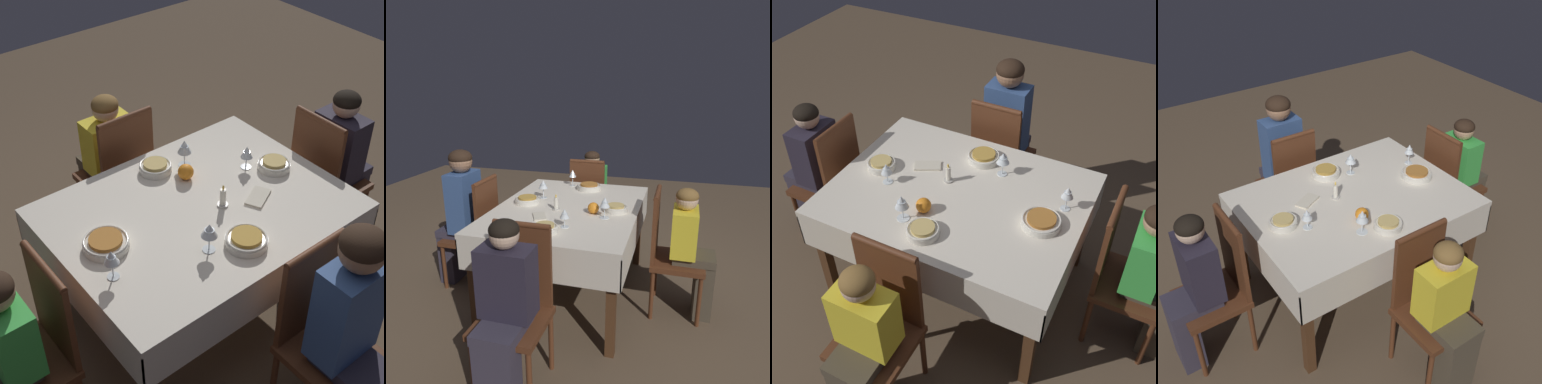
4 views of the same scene
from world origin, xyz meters
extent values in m
plane|color=brown|center=(0.00, 0.00, 0.00)|extent=(8.00, 8.00, 0.00)
cube|color=silver|center=(0.00, 0.00, 0.76)|extent=(1.49, 1.12, 0.04)
cube|color=silver|center=(0.00, 0.56, 0.63)|extent=(1.49, 0.01, 0.22)
cube|color=silver|center=(0.00, -0.56, 0.63)|extent=(1.49, 0.01, 0.22)
cube|color=silver|center=(0.74, 0.00, 0.63)|extent=(0.01, 1.12, 0.22)
cube|color=silver|center=(-0.74, 0.00, 0.63)|extent=(0.01, 1.12, 0.22)
cube|color=#4C2D19|center=(0.67, 0.49, 0.37)|extent=(0.06, 0.06, 0.74)
cube|color=#4C2D19|center=(-0.67, 0.49, 0.37)|extent=(0.06, 0.06, 0.74)
cube|color=#4C2D19|center=(0.67, -0.49, 0.37)|extent=(0.06, 0.06, 0.74)
cube|color=#4C2D19|center=(-0.67, -0.49, 0.37)|extent=(0.06, 0.06, 0.74)
cube|color=#562D19|center=(0.07, -0.88, 0.42)|extent=(0.39, 0.39, 0.04)
cube|color=#562D19|center=(0.07, -0.70, 0.70)|extent=(0.36, 0.03, 0.51)
cylinder|color=#562D19|center=(0.07, -0.70, 0.96)|extent=(0.35, 0.04, 0.04)
cylinder|color=#562D19|center=(-0.10, -1.05, 0.20)|extent=(0.03, 0.03, 0.40)
cylinder|color=#562D19|center=(0.24, -1.05, 0.20)|extent=(0.03, 0.03, 0.40)
cylinder|color=#562D19|center=(-0.10, -0.71, 0.20)|extent=(0.03, 0.03, 0.40)
cylinder|color=#562D19|center=(0.24, -0.71, 0.20)|extent=(0.03, 0.03, 0.40)
cube|color=#562D19|center=(1.06, -0.01, 0.42)|extent=(0.39, 0.39, 0.04)
cube|color=#562D19|center=(0.88, -0.01, 0.70)|extent=(0.03, 0.36, 0.51)
cylinder|color=#562D19|center=(0.88, -0.01, 0.96)|extent=(0.04, 0.35, 0.04)
cylinder|color=#562D19|center=(1.23, -0.18, 0.20)|extent=(0.03, 0.03, 0.40)
cylinder|color=#562D19|center=(1.23, 0.16, 0.20)|extent=(0.03, 0.03, 0.40)
cylinder|color=#562D19|center=(0.89, -0.18, 0.20)|extent=(0.03, 0.03, 0.40)
cylinder|color=#562D19|center=(0.89, 0.16, 0.20)|extent=(0.03, 0.03, 0.40)
cube|color=#562D19|center=(-1.06, -0.07, 0.42)|extent=(0.39, 0.39, 0.04)
cube|color=#562D19|center=(-0.88, -0.07, 0.70)|extent=(0.03, 0.36, 0.51)
cylinder|color=#562D19|center=(-0.88, -0.07, 0.96)|extent=(0.04, 0.35, 0.04)
cylinder|color=#562D19|center=(-1.23, 0.10, 0.20)|extent=(0.03, 0.03, 0.40)
cylinder|color=#562D19|center=(-1.23, -0.24, 0.20)|extent=(0.03, 0.03, 0.40)
cylinder|color=#562D19|center=(-0.89, 0.10, 0.20)|extent=(0.03, 0.03, 0.40)
cylinder|color=#562D19|center=(-0.89, -0.24, 0.20)|extent=(0.03, 0.03, 0.40)
cube|color=#562D19|center=(0.03, 0.88, 0.42)|extent=(0.39, 0.39, 0.04)
cube|color=#562D19|center=(0.03, 0.70, 0.70)|extent=(0.36, 0.03, 0.51)
cylinder|color=#562D19|center=(0.03, 0.70, 0.96)|extent=(0.35, 0.04, 0.04)
cylinder|color=#562D19|center=(0.20, 1.05, 0.20)|extent=(0.03, 0.03, 0.40)
cylinder|color=#562D19|center=(0.20, 0.71, 0.20)|extent=(0.03, 0.03, 0.40)
cylinder|color=#562D19|center=(-0.14, 0.71, 0.20)|extent=(0.03, 0.03, 0.40)
cube|color=#383342|center=(0.07, -1.08, 0.22)|extent=(0.22, 0.14, 0.44)
cube|color=#383342|center=(0.07, -1.00, 0.47)|extent=(0.24, 0.31, 0.06)
cube|color=#38568E|center=(0.07, -0.91, 0.76)|extent=(0.30, 0.18, 0.51)
sphere|color=#9E7051|center=(0.07, -0.91, 1.11)|extent=(0.19, 0.19, 0.19)
ellipsoid|color=black|center=(0.07, -0.91, 1.14)|extent=(0.19, 0.19, 0.13)
cube|color=#383342|center=(1.26, -0.01, 0.22)|extent=(0.14, 0.22, 0.44)
cube|color=#383342|center=(1.18, -0.01, 0.47)|extent=(0.31, 0.24, 0.06)
cube|color=#282333|center=(1.09, -0.01, 0.70)|extent=(0.18, 0.30, 0.40)
sphere|color=beige|center=(1.09, -0.01, 0.98)|extent=(0.16, 0.16, 0.16)
ellipsoid|color=black|center=(1.09, -0.01, 1.01)|extent=(0.16, 0.16, 0.11)
cube|color=#4C4233|center=(-1.18, -0.07, 0.47)|extent=(0.31, 0.24, 0.06)
cube|color=green|center=(-1.09, -0.07, 0.68)|extent=(0.18, 0.30, 0.36)
cube|color=#4C4233|center=(0.03, 1.00, 0.47)|extent=(0.24, 0.31, 0.06)
cube|color=yellow|center=(0.03, 0.91, 0.67)|extent=(0.30, 0.18, 0.34)
sphere|color=beige|center=(0.03, 0.91, 0.92)|extent=(0.16, 0.16, 0.16)
ellipsoid|color=brown|center=(0.03, 0.91, 0.95)|extent=(0.16, 0.16, 0.11)
cylinder|color=silver|center=(0.00, -0.36, 0.79)|extent=(0.20, 0.20, 0.04)
torus|color=silver|center=(0.00, -0.36, 0.81)|extent=(0.20, 0.20, 0.01)
cylinder|color=gold|center=(0.00, -0.36, 0.82)|extent=(0.15, 0.15, 0.02)
cylinder|color=white|center=(-0.16, -0.28, 0.78)|extent=(0.06, 0.06, 0.00)
cylinder|color=white|center=(-0.16, -0.28, 0.82)|extent=(0.01, 0.01, 0.08)
cone|color=white|center=(-0.16, -0.28, 0.90)|extent=(0.08, 0.08, 0.07)
cylinder|color=white|center=(-0.16, -0.28, 0.88)|extent=(0.05, 0.05, 0.03)
cylinder|color=silver|center=(0.54, 0.00, 0.79)|extent=(0.18, 0.18, 0.04)
torus|color=silver|center=(0.54, 0.00, 0.81)|extent=(0.18, 0.18, 0.01)
cylinder|color=tan|center=(0.54, 0.00, 0.82)|extent=(0.13, 0.13, 0.02)
cylinder|color=white|center=(0.42, 0.10, 0.78)|extent=(0.06, 0.06, 0.00)
cylinder|color=white|center=(0.42, 0.10, 0.81)|extent=(0.01, 0.01, 0.06)
cone|color=white|center=(0.42, 0.10, 0.87)|extent=(0.07, 0.07, 0.07)
cylinder|color=white|center=(0.42, 0.10, 0.86)|extent=(0.04, 0.04, 0.03)
cylinder|color=silver|center=(-0.53, 0.04, 0.79)|extent=(0.22, 0.22, 0.04)
torus|color=silver|center=(-0.53, 0.04, 0.81)|extent=(0.22, 0.22, 0.01)
cylinder|color=#B2702D|center=(-0.53, 0.04, 0.82)|extent=(0.16, 0.16, 0.02)
cylinder|color=white|center=(-0.60, -0.14, 0.78)|extent=(0.06, 0.06, 0.00)
cylinder|color=white|center=(-0.60, -0.14, 0.82)|extent=(0.01, 0.01, 0.08)
cone|color=white|center=(-0.60, -0.14, 0.89)|extent=(0.07, 0.07, 0.07)
cylinder|color=white|center=(-0.60, -0.14, 0.88)|extent=(0.04, 0.04, 0.03)
cylinder|color=silver|center=(0.01, 0.39, 0.79)|extent=(0.18, 0.18, 0.04)
torus|color=silver|center=(0.01, 0.39, 0.81)|extent=(0.18, 0.18, 0.01)
cylinder|color=tan|center=(0.01, 0.39, 0.82)|extent=(0.13, 0.13, 0.02)
cylinder|color=white|center=(0.17, 0.33, 0.78)|extent=(0.07, 0.07, 0.00)
cylinder|color=white|center=(0.17, 0.33, 0.82)|extent=(0.01, 0.01, 0.08)
cone|color=white|center=(0.17, 0.33, 0.90)|extent=(0.08, 0.08, 0.08)
cylinder|color=white|center=(0.17, 0.33, 0.88)|extent=(0.05, 0.05, 0.03)
cylinder|color=beige|center=(0.10, -0.07, 0.78)|extent=(0.06, 0.06, 0.01)
cylinder|color=white|center=(0.10, -0.07, 0.83)|extent=(0.03, 0.03, 0.09)
ellipsoid|color=#F9C64C|center=(0.10, -0.07, 0.89)|extent=(0.01, 0.01, 0.03)
sphere|color=orange|center=(0.10, 0.23, 0.82)|extent=(0.09, 0.09, 0.09)
cube|color=beige|center=(0.29, -0.14, 0.78)|extent=(0.19, 0.15, 0.01)
camera|label=1|loc=(-1.47, -1.78, 2.67)|focal=55.00mm
camera|label=2|loc=(2.72, 0.85, 1.76)|focal=35.00mm
camera|label=3|loc=(-1.00, 1.90, 2.61)|focal=45.00mm
camera|label=4|loc=(1.54, 2.19, 2.64)|focal=45.00mm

